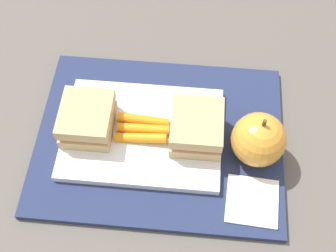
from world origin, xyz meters
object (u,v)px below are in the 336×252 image
Objects in this scene: sandwich_half_left at (87,119)px; paper_napkin at (252,201)px; sandwich_half_right at (197,127)px; food_tray at (143,133)px; carrot_sticks_bundle at (142,129)px; apple at (259,140)px.

paper_napkin is (0.24, -0.09, -0.03)m from sandwich_half_left.
sandwich_half_right reaches higher than paper_napkin.
sandwich_half_left is (-0.08, 0.00, 0.03)m from food_tray.
sandwich_half_right reaches higher than food_tray.
sandwich_half_right reaches higher than carrot_sticks_bundle.
food_tray is at bearing 0.00° from sandwich_half_left.
sandwich_half_left is 1.03× the size of carrot_sticks_bundle.
food_tray reaches higher than paper_napkin.
paper_napkin is at bearing -29.25° from carrot_sticks_bundle.
sandwich_half_left reaches higher than carrot_sticks_bundle.
carrot_sticks_bundle is at bearing 150.75° from paper_napkin.
apple reaches higher than paper_napkin.
apple reaches higher than food_tray.
paper_napkin is (0.08, -0.09, -0.03)m from sandwich_half_right.
paper_napkin is (0.16, -0.09, -0.02)m from carrot_sticks_bundle.
apple is at bearing -4.97° from carrot_sticks_bundle.
apple reaches higher than carrot_sticks_bundle.
apple is at bearing 87.39° from paper_napkin.
food_tray is at bearing 143.28° from carrot_sticks_bundle.
sandwich_half_left is 0.08m from carrot_sticks_bundle.
carrot_sticks_bundle reaches higher than food_tray.
paper_napkin is at bearing -47.56° from sandwich_half_right.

